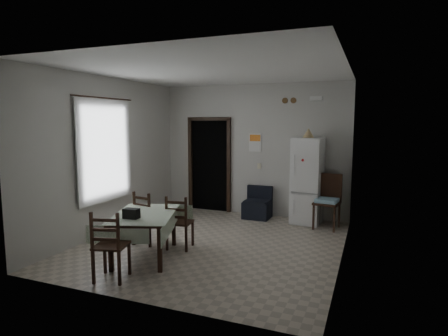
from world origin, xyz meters
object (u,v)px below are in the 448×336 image
object	(u,v)px
navy_seat	(257,203)
dining_chair_far_right	(180,222)
corner_chair	(327,202)
dining_table	(145,235)
dining_chair_far_left	(149,217)
dining_chair_near_head	(111,245)
fridge	(307,181)

from	to	relation	value
navy_seat	dining_chair_far_right	size ratio (longest dim) A/B	0.76
corner_chair	dining_chair_far_right	distance (m)	2.95
navy_seat	dining_table	world-z (taller)	dining_table
navy_seat	dining_chair_far_left	bearing A→B (deg)	-117.87
dining_chair_far_right	corner_chair	bearing A→B (deg)	-143.88
dining_chair_near_head	dining_chair_far_right	bearing A→B (deg)	-114.93
dining_chair_far_left	dining_chair_near_head	xyz separation A→B (m)	(0.37, -1.46, 0.02)
dining_chair_near_head	corner_chair	bearing A→B (deg)	-139.17
fridge	navy_seat	world-z (taller)	fridge
fridge	corner_chair	size ratio (longest dim) A/B	1.65
corner_chair	dining_table	xyz separation A→B (m)	(-2.41, -2.63, -0.19)
dining_chair_far_left	dining_chair_near_head	bearing A→B (deg)	113.71
dining_table	dining_chair_far_right	world-z (taller)	dining_chair_far_right
corner_chair	dining_table	size ratio (longest dim) A/B	0.80
dining_table	dining_chair_far_left	bearing A→B (deg)	98.72
dining_table	dining_chair_far_right	distance (m)	0.65
dining_chair_near_head	fridge	bearing A→B (deg)	-132.20
dining_table	dining_chair_near_head	bearing A→B (deg)	-106.54
fridge	navy_seat	size ratio (longest dim) A/B	2.60
fridge	dining_chair_near_head	bearing A→B (deg)	-111.51
fridge	navy_seat	distance (m)	1.19
dining_chair_far_left	dining_chair_near_head	size ratio (longest dim) A/B	0.96
navy_seat	dining_chair_far_left	size ratio (longest dim) A/B	0.74
corner_chair	fridge	bearing A→B (deg)	155.78
corner_chair	dining_table	distance (m)	3.57
dining_table	dining_chair_near_head	distance (m)	0.87
corner_chair	dining_chair_far_right	bearing A→B (deg)	-127.51
navy_seat	dining_chair_near_head	size ratio (longest dim) A/B	0.71
navy_seat	corner_chair	xyz separation A→B (m)	(1.49, -0.28, 0.19)
dining_chair_far_left	dining_chair_far_right	xyz separation A→B (m)	(0.62, -0.04, -0.01)
corner_chair	dining_chair_near_head	distance (m)	4.21
corner_chair	dining_chair_far_right	size ratio (longest dim) A/B	1.19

